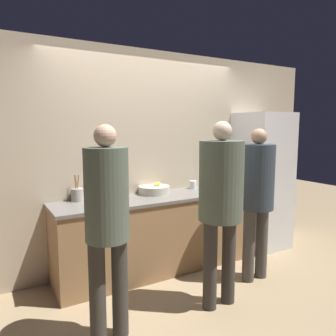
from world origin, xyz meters
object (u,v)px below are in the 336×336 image
Objects in this scene: fruit_bowl at (154,190)px; cup_white at (193,185)px; person_left at (107,215)px; bottle_clear at (219,184)px; refrigerator at (262,181)px; person_right at (257,191)px; person_center at (221,195)px; utensil_crock at (77,194)px.

cup_white is at bearing 2.82° from fruit_bowl.
fruit_bowl is (0.97, 1.07, -0.08)m from person_left.
refrigerator is at bearing 7.80° from bottle_clear.
bottle_clear reaches higher than fruit_bowl.
person_left is 1.02× the size of person_right.
refrigerator reaches higher than person_center.
cup_white is at bearing 168.51° from refrigerator.
person_center is at bearing -49.85° from utensil_crock.
refrigerator is at bearing -6.34° from fruit_bowl.
cup_white is at bearing 35.20° from person_left.
person_center is 1.14m from fruit_bowl.
utensil_crock is 1.24× the size of bottle_clear.
person_center reaches higher than person_left.
refrigerator reaches higher than person_right.
utensil_crock reaches higher than cup_white.
fruit_bowl is 3.67× the size of cup_white.
cup_white is at bearing -1.39° from utensil_crock.
person_left is 16.88× the size of cup_white.
refrigerator reaches higher than cup_white.
person_center is 1.56m from utensil_crock.
person_center is 17.18× the size of cup_white.
bottle_clear is at bearing 51.84° from person_center.
bottle_clear is at bearing -172.20° from refrigerator.
person_center is 0.73m from person_right.
fruit_bowl is 0.81m from bottle_clear.
person_center is at bearing -161.78° from person_right.
utensil_crock is 1.69m from bottle_clear.
utensil_crock is at bearing 178.61° from cup_white.
refrigerator is at bearing 19.05° from person_left.
utensil_crock reaches higher than fruit_bowl.
bottle_clear is at bearing -63.22° from cup_white.
person_center is at bearing -147.94° from refrigerator.
person_left is 1.77m from person_right.
person_right is 0.60m from bottle_clear.
fruit_bowl is 1.29× the size of utensil_crock.
refrigerator is 18.51× the size of cup_white.
person_left is 1.45m from fruit_bowl.
person_center reaches higher than bottle_clear.
bottle_clear is at bearing -12.34° from utensil_crock.
utensil_crock is 2.84× the size of cup_white.
person_right is at bearing -48.56° from fruit_bowl.
person_right is 5.82× the size of utensil_crock.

